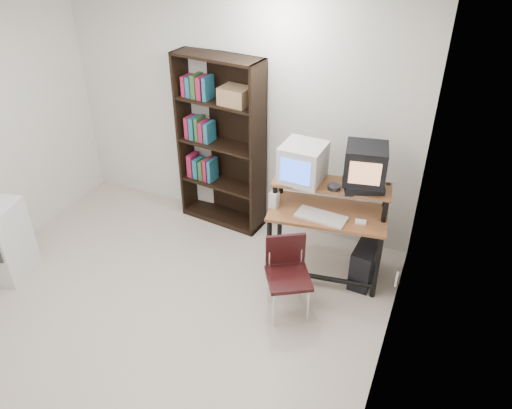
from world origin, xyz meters
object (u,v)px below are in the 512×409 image
at_px(crt_monitor, 303,163).
at_px(crt_tv, 366,164).
at_px(bookshelf, 222,142).
at_px(school_chair, 287,269).
at_px(pc_tower, 365,263).
at_px(computer_desk, 328,216).

height_order(crt_monitor, crt_tv, crt_tv).
relative_size(crt_tv, bookshelf, 0.22).
distance_m(crt_tv, school_chair, 1.18).
bearing_deg(crt_tv, school_chair, -129.81).
relative_size(pc_tower, school_chair, 0.60).
height_order(crt_monitor, pc_tower, crt_monitor).
relative_size(school_chair, bookshelf, 0.39).
xyz_separation_m(computer_desk, bookshelf, (-1.37, 0.50, 0.31)).
bearing_deg(crt_tv, bookshelf, 156.85).
xyz_separation_m(crt_monitor, crt_tv, (0.57, 0.07, 0.07)).
height_order(school_chair, bookshelf, bookshelf).
height_order(crt_monitor, bookshelf, bookshelf).
relative_size(pc_tower, bookshelf, 0.23).
xyz_separation_m(pc_tower, school_chair, (-0.58, -0.68, 0.25)).
relative_size(computer_desk, crt_tv, 2.74).
bearing_deg(bookshelf, computer_desk, -13.00).
relative_size(crt_monitor, crt_tv, 0.96).
bearing_deg(computer_desk, crt_tv, 19.18).
relative_size(computer_desk, school_chair, 1.56).
bearing_deg(crt_tv, computer_desk, -163.36).
bearing_deg(computer_desk, bookshelf, 151.80).
bearing_deg(crt_tv, crt_monitor, 176.33).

